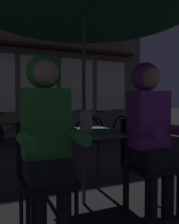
{
  "coord_description": "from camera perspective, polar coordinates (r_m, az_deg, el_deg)",
  "views": [
    {
      "loc": [
        -0.89,
        -2.17,
        1.03
      ],
      "look_at": [
        0.0,
        -0.14,
        0.94
      ],
      "focal_mm": 37.77,
      "sensor_mm": 36.0,
      "label": 1
    }
  ],
  "objects": [
    {
      "name": "bicycle_furthest",
      "position": [
        6.83,
        12.93,
        -3.45
      ],
      "size": [
        1.67,
        0.29,
        0.84
      ],
      "color": "black",
      "rests_on": "ground_plane"
    },
    {
      "name": "book",
      "position": [
        2.43,
        -5.89,
        -4.16
      ],
      "size": [
        0.21,
        0.15,
        0.02
      ],
      "primitive_type": "cube",
      "rotation": [
        0.0,
        0.0,
        0.05
      ],
      "color": "olive",
      "rests_on": "cafe_table"
    },
    {
      "name": "bicycle_third",
      "position": [
        5.6,
        -18.21,
        -4.77
      ],
      "size": [
        1.66,
        0.36,
        0.84
      ],
      "color": "black",
      "rests_on": "ground_plane"
    },
    {
      "name": "person_left_hooded",
      "position": [
        1.8,
        -10.4,
        -3.44
      ],
      "size": [
        0.45,
        0.56,
        1.4
      ],
      "color": "black",
      "rests_on": "ground_plane"
    },
    {
      "name": "lantern",
      "position": [
        2.3,
        -0.79,
        -1.79
      ],
      "size": [
        0.11,
        0.11,
        0.23
      ],
      "color": "white",
      "rests_on": "cafe_table"
    },
    {
      "name": "cafe_table",
      "position": [
        2.38,
        -1.38,
        -7.07
      ],
      "size": [
        0.72,
        0.72,
        0.74
      ],
      "color": "#42664C",
      "rests_on": "ground_plane"
    },
    {
      "name": "chair_right",
      "position": [
        2.33,
        13.46,
        -11.08
      ],
      "size": [
        0.4,
        0.4,
        0.87
      ],
      "color": "black",
      "rests_on": "ground_plane"
    },
    {
      "name": "person_right_hooded",
      "position": [
        2.23,
        14.43,
        -2.38
      ],
      "size": [
        0.45,
        0.56,
        1.4
      ],
      "color": "black",
      "rests_on": "ground_plane"
    },
    {
      "name": "bicycle_fourth",
      "position": [
        5.91,
        -5.3,
        -4.29
      ],
      "size": [
        1.65,
        0.43,
        0.84
      ],
      "color": "black",
      "rests_on": "ground_plane"
    },
    {
      "name": "ground_plane",
      "position": [
        2.56,
        -1.37,
        -21.32
      ],
      "size": [
        60.0,
        60.0,
        0.0
      ],
      "primitive_type": "plane",
      "color": "black"
    },
    {
      "name": "bicycle_fifth",
      "position": [
        6.48,
        4.58,
        -3.71
      ],
      "size": [
        1.65,
        0.4,
        0.84
      ],
      "color": "black",
      "rests_on": "ground_plane"
    },
    {
      "name": "chair_left",
      "position": [
        1.92,
        -10.72,
        -13.93
      ],
      "size": [
        0.4,
        0.4,
        0.87
      ],
      "color": "black",
      "rests_on": "ground_plane"
    }
  ]
}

